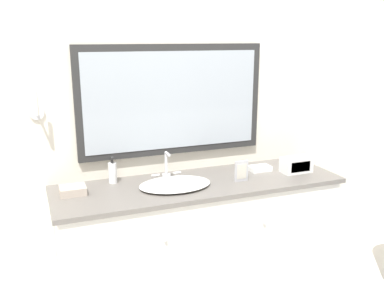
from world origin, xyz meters
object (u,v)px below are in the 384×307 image
object	(u,v)px
sink_basin	(175,184)
appliance_box	(296,165)
soap_bottle	(113,172)
picture_frame	(241,171)

from	to	relation	value
sink_basin	appliance_box	distance (m)	0.89
soap_bottle	picture_frame	size ratio (longest dim) A/B	1.26
sink_basin	picture_frame	bearing A→B (deg)	-7.93
soap_bottle	picture_frame	bearing A→B (deg)	-19.21
soap_bottle	appliance_box	distance (m)	1.27
sink_basin	appliance_box	xyz separation A→B (m)	(0.89, -0.03, 0.03)
sink_basin	picture_frame	distance (m)	0.45
appliance_box	picture_frame	bearing A→B (deg)	-175.60
soap_bottle	sink_basin	bearing A→B (deg)	-31.41
picture_frame	soap_bottle	bearing A→B (deg)	160.79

